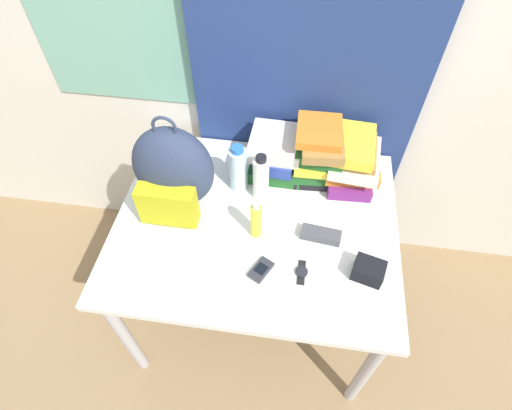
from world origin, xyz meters
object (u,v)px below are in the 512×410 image
Objects in this scene: water_bottle at (238,169)px; sunscreen_bottle at (256,220)px; book_stack_center at (319,153)px; sports_bottle at (260,178)px; cell_phone at (261,270)px; book_stack_right at (352,160)px; book_stack_left at (277,153)px; wristwatch at (301,272)px; backpack at (173,172)px; sunglasses_case at (321,235)px; camera_pouch at (368,270)px.

water_bottle reaches higher than sunscreen_bottle.
book_stack_center is 1.22× the size of water_bottle.
sports_bottle reaches higher than cell_phone.
cell_phone is at bearing -120.87° from book_stack_right.
book_stack_right is 1.32× the size of sports_bottle.
book_stack_left is 0.95× the size of book_stack_center.
book_stack_center is at bearing 21.02° from water_bottle.
sunscreen_bottle reaches higher than book_stack_left.
book_stack_center is 0.28m from sports_bottle.
sports_bottle is at bearing -105.32° from book_stack_left.
sports_bottle is 0.20m from sunscreen_bottle.
book_stack_left is 0.54m from wristwatch.
backpack is at bearing -160.45° from book_stack_right.
book_stack_right is 0.61m from cell_phone.
sunglasses_case reaches higher than wristwatch.
backpack is 1.58× the size of book_stack_center.
sunscreen_bottle is at bearing -86.78° from sports_bottle.
book_stack_left is 0.87× the size of book_stack_right.
book_stack_center is 1.21× the size of sports_bottle.
sports_bottle is 0.41m from wristwatch.
book_stack_center reaches higher than sports_bottle.
sunglasses_case is (0.25, 0.02, -0.07)m from sunscreen_bottle.
sunglasses_case is (0.26, -0.18, -0.09)m from sports_bottle.
sports_bottle is at bearing 143.49° from camera_pouch.
camera_pouch is (0.38, 0.04, 0.02)m from cell_phone.
book_stack_right is 2.96× the size of wristwatch.
backpack is at bearing -152.06° from water_bottle.
camera_pouch is at bearing -36.51° from sports_bottle.
backpack reaches higher than book_stack_right.
sports_bottle is 1.22× the size of sunscreen_bottle.
sports_bottle reaches higher than sunglasses_case.
backpack reaches higher than sunscreen_bottle.
sports_bottle is 2.02× the size of cell_phone.
book_stack_left is 1.40× the size of sunscreen_bottle.
sports_bottle is (0.10, -0.04, 0.00)m from water_bottle.
backpack is 0.61m from wristwatch.
sunglasses_case is at bearing 40.75° from cell_phone.
backpack reaches higher than sports_bottle.
cell_phone reaches higher than wristwatch.
backpack reaches higher than camera_pouch.
sunscreen_bottle is 0.44m from camera_pouch.
water_bottle is 1.77× the size of camera_pouch.
backpack is 4.31× the size of wristwatch.
camera_pouch is (0.38, -0.49, -0.05)m from book_stack_left.
book_stack_center is 0.92× the size of book_stack_right.
cell_phone is at bearing -36.15° from backpack.
book_stack_left is 1.15× the size of sports_bottle.
sunglasses_case is 0.17m from wristwatch.
backpack reaches higher than water_bottle.
sunscreen_bottle reaches higher than cell_phone.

